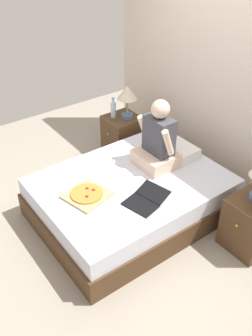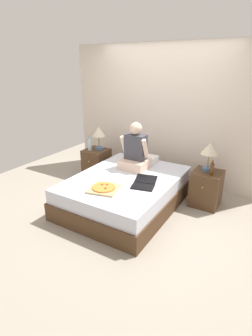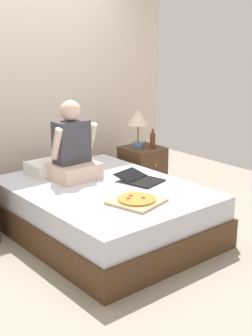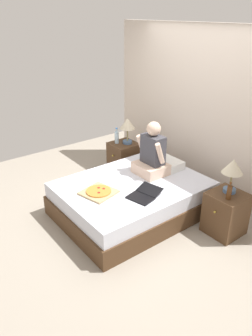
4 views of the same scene
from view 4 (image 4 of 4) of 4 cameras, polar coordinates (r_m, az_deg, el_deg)
name	(u,v)px [view 4 (image 4 of 4)]	position (r m, az deg, el deg)	size (l,w,h in m)	color
ground_plane	(132,212)	(4.79, 1.06, -7.72)	(5.82, 5.82, 0.00)	#9E9384
wall_back	(203,112)	(5.16, 13.33, 9.40)	(3.82, 0.12, 2.50)	beige
bed	(132,198)	(4.67, 1.08, -5.27)	(1.51, 2.01, 0.49)	#4C331E
nightstand_left	(124,158)	(5.77, -0.39, 1.68)	(0.44, 0.47, 0.57)	#4C331E
lamp_on_left_nightstand	(127,125)	(5.55, 0.25, 7.46)	(0.26, 0.26, 0.45)	#4C6B93
water_bottle	(117,137)	(5.63, -1.63, 5.41)	(0.07, 0.07, 0.28)	silver
nightstand_right	(225,213)	(4.44, 16.93, -7.56)	(0.44, 0.47, 0.57)	#4C331E
lamp_on_right_nightstand	(233,169)	(4.20, 18.08, -0.12)	(0.26, 0.26, 0.45)	#4C6B93
beer_bottle	(229,192)	(4.14, 17.54, -4.02)	(0.06, 0.06, 0.23)	#512D14
pillow	(165,163)	(5.02, 6.83, 0.90)	(0.52, 0.34, 0.12)	white
person_seated	(152,155)	(4.70, 4.54, 2.26)	(0.47, 0.40, 0.78)	beige
laptop	(143,195)	(4.21, 3.05, -4.75)	(0.40, 0.48, 0.07)	black
pizza_box	(99,192)	(4.30, -4.78, -4.18)	(0.48, 0.48, 0.05)	tan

